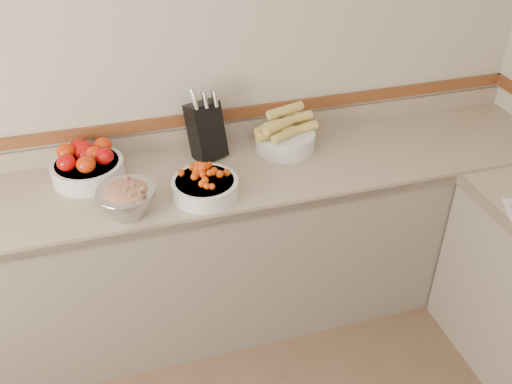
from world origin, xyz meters
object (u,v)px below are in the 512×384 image
object	(u,v)px
rhubarb_bowl	(127,199)
tomato_bowl	(87,164)
cherry_tomato_bowl	(205,185)
knife_block	(206,129)
corn_bowl	(285,135)

from	to	relation	value
rhubarb_bowl	tomato_bowl	bearing A→B (deg)	114.22
cherry_tomato_bowl	rhubarb_bowl	world-z (taller)	cherry_tomato_bowl
rhubarb_bowl	knife_block	bearing A→B (deg)	41.64
tomato_bowl	rhubarb_bowl	size ratio (longest dim) A/B	1.30
tomato_bowl	rhubarb_bowl	bearing A→B (deg)	-65.78
corn_bowl	rhubarb_bowl	world-z (taller)	corn_bowl
corn_bowl	rhubarb_bowl	bearing A→B (deg)	-157.92
knife_block	corn_bowl	bearing A→B (deg)	-6.84
tomato_bowl	cherry_tomato_bowl	world-z (taller)	cherry_tomato_bowl
knife_block	rhubarb_bowl	bearing A→B (deg)	-138.36
knife_block	cherry_tomato_bowl	bearing A→B (deg)	-103.79
knife_block	cherry_tomato_bowl	distance (m)	0.36
cherry_tomato_bowl	knife_block	bearing A→B (deg)	76.21
knife_block	cherry_tomato_bowl	xyz separation A→B (m)	(-0.08, -0.34, -0.09)
tomato_bowl	rhubarb_bowl	world-z (taller)	tomato_bowl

